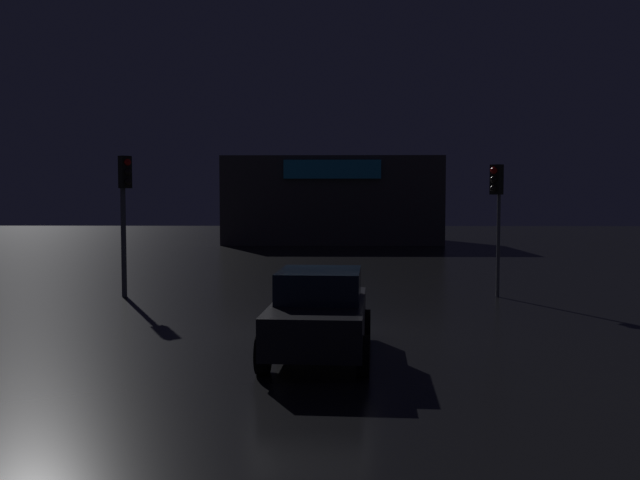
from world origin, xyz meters
The scene contains 5 objects.
ground_plane centered at (0.00, 0.00, 0.00)m, with size 120.00×120.00×0.00m, color black.
store_building centered at (0.46, 32.10, 2.85)m, with size 14.19×8.42×5.69m.
traffic_signal_cross_left centered at (-5.70, 5.53, 2.95)m, with size 0.42×0.42×4.23m.
traffic_signal_cross_right centered at (5.39, 5.67, 3.07)m, with size 0.42×0.42×3.97m.
car_near centered at (0.28, -2.07, 0.83)m, with size 2.10×4.15×1.62m.
Camera 1 is at (0.54, -14.66, 2.94)m, focal length 38.17 mm.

